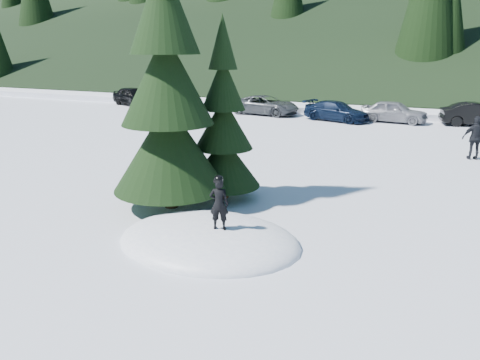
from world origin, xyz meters
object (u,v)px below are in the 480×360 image
at_px(spruce_tall, 167,91).
at_px(car_1, 174,102).
at_px(car_4, 394,112).
at_px(car_3, 337,111).
at_px(car_5, 478,114).
at_px(child_skier, 219,204).
at_px(spruce_short, 224,130).
at_px(car_2, 266,105).
at_px(car_0, 133,96).
at_px(adult_1, 476,138).

height_order(spruce_tall, car_1, spruce_tall).
bearing_deg(car_4, spruce_tall, 174.26).
xyz_separation_m(car_3, car_4, (3.32, 0.87, 0.06)).
distance_m(car_4, car_5, 4.66).
distance_m(child_skier, car_1, 23.67).
bearing_deg(spruce_short, child_skier, -65.01).
bearing_deg(car_4, car_1, 101.73).
distance_m(spruce_tall, car_4, 19.56).
relative_size(car_1, car_2, 0.97).
bearing_deg(car_4, car_0, 94.42).
height_order(adult_1, car_1, adult_1).
bearing_deg(child_skier, adult_1, -129.88).
relative_size(child_skier, car_3, 0.28).
bearing_deg(car_5, car_0, 78.59).
bearing_deg(spruce_tall, car_4, 78.81).
xyz_separation_m(adult_1, car_3, (-7.60, 7.89, -0.28)).
bearing_deg(spruce_short, spruce_tall, -125.54).
distance_m(child_skier, car_0, 28.29).
height_order(child_skier, car_5, child_skier).
height_order(spruce_short, car_4, spruce_short).
relative_size(spruce_tall, child_skier, 7.23).
height_order(car_2, car_5, car_5).
bearing_deg(spruce_short, car_3, 91.92).
xyz_separation_m(car_0, car_1, (4.97, -1.98, 0.01)).
height_order(adult_1, car_0, adult_1).
distance_m(car_1, car_5, 19.51).
height_order(spruce_short, car_2, spruce_short).
bearing_deg(car_0, spruce_tall, -118.18).
height_order(car_1, car_5, car_1).
distance_m(spruce_short, car_5, 19.79).
bearing_deg(child_skier, spruce_tall, -53.45).
bearing_deg(car_3, car_5, -62.29).
height_order(child_skier, car_0, child_skier).
relative_size(adult_1, car_3, 0.42).
distance_m(car_0, car_5, 24.35).
height_order(adult_1, car_3, adult_1).
bearing_deg(car_5, spruce_short, 145.87).
relative_size(spruce_short, car_3, 1.28).
relative_size(adult_1, car_4, 0.45).
relative_size(child_skier, car_1, 0.27).
xyz_separation_m(car_0, car_5, (24.34, 0.33, -0.05)).
bearing_deg(car_4, car_5, -76.04).
bearing_deg(car_5, car_3, 88.95).
bearing_deg(child_skier, car_0, -64.86).
distance_m(spruce_short, car_2, 18.48).
distance_m(spruce_tall, child_skier, 3.95).
distance_m(adult_1, car_2, 15.37).
bearing_deg(car_1, car_5, -65.79).
xyz_separation_m(car_1, car_5, (19.38, 2.31, -0.07)).
distance_m(child_skier, car_3, 20.25).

